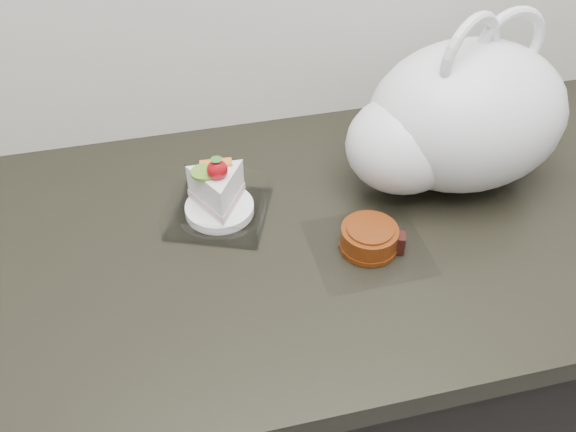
{
  "coord_description": "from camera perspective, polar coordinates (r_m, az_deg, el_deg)",
  "views": [
    {
      "loc": [
        -0.24,
        0.99,
        1.58
      ],
      "look_at": [
        -0.08,
        1.68,
        0.94
      ],
      "focal_mm": 40.0,
      "sensor_mm": 36.0,
      "label": 1
    }
  ],
  "objects": [
    {
      "name": "counter",
      "position": [
        1.35,
        3.2,
        -14.94
      ],
      "size": [
        2.04,
        0.64,
        0.9
      ],
      "color": "black",
      "rests_on": "ground"
    },
    {
      "name": "cake_tray",
      "position": [
        1.0,
        -6.18,
        1.51
      ],
      "size": [
        0.19,
        0.19,
        0.12
      ],
      "rotation": [
        0.0,
        0.0,
        -0.38
      ],
      "color": "white",
      "rests_on": "counter"
    },
    {
      "name": "mooncake_wrap",
      "position": [
        0.96,
        7.3,
        -2.12
      ],
      "size": [
        0.17,
        0.16,
        0.04
      ],
      "rotation": [
        0.0,
        0.0,
        0.19
      ],
      "color": "white",
      "rests_on": "counter"
    },
    {
      "name": "plastic_bag",
      "position": [
        1.05,
        14.59,
        8.26
      ],
      "size": [
        0.41,
        0.34,
        0.3
      ],
      "rotation": [
        0.0,
        0.0,
        0.33
      ],
      "color": "silver",
      "rests_on": "counter"
    }
  ]
}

